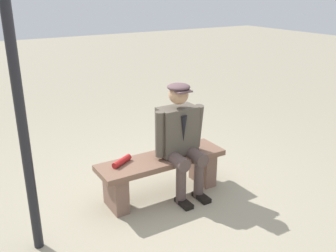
{
  "coord_description": "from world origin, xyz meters",
  "views": [
    {
      "loc": [
        1.89,
        3.25,
        2.2
      ],
      "look_at": [
        -0.08,
        0.0,
        0.81
      ],
      "focal_mm": 40.44,
      "sensor_mm": 36.0,
      "label": 1
    }
  ],
  "objects": [
    {
      "name": "ground_plane",
      "position": [
        0.0,
        0.0,
        0.0
      ],
      "size": [
        30.0,
        30.0,
        0.0
      ],
      "primitive_type": "plane",
      "color": "gray"
    },
    {
      "name": "seated_man",
      "position": [
        -0.2,
        0.06,
        0.69
      ],
      "size": [
        0.59,
        0.57,
        1.26
      ],
      "color": "#50483D",
      "rests_on": "ground"
    },
    {
      "name": "lamp_post",
      "position": [
        1.42,
        0.22,
        1.94
      ],
      "size": [
        0.24,
        0.24,
        2.91
      ],
      "color": "black",
      "rests_on": "ground"
    },
    {
      "name": "bench",
      "position": [
        0.0,
        0.0,
        0.3
      ],
      "size": [
        1.45,
        0.42,
        0.46
      ],
      "color": "brown",
      "rests_on": "ground"
    },
    {
      "name": "rolled_magazine",
      "position": [
        0.44,
        -0.07,
        0.49
      ],
      "size": [
        0.26,
        0.19,
        0.06
      ],
      "primitive_type": "cylinder",
      "rotation": [
        0.0,
        1.57,
        0.52
      ],
      "color": "#B21E1E",
      "rests_on": "bench"
    }
  ]
}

